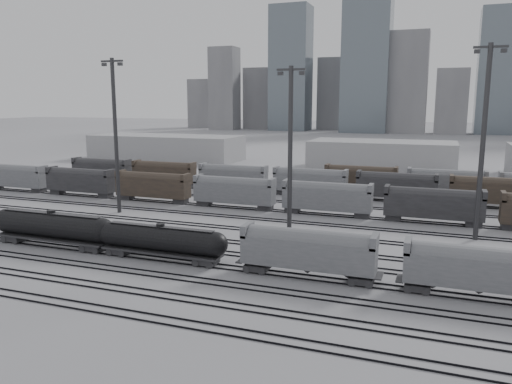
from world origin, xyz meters
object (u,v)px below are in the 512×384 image
(tank_car_b, at_px, (161,240))
(hopper_car_a, at_px, (308,249))
(light_mast_c, at_px, (290,153))
(tank_car_a, at_px, (52,226))
(hopper_car_b, at_px, (481,268))

(tank_car_b, relative_size, hopper_car_a, 1.18)
(light_mast_c, bearing_deg, hopper_car_a, -64.04)
(tank_car_a, bearing_deg, hopper_car_b, 0.00)
(tank_car_b, distance_m, hopper_car_b, 35.48)
(tank_car_b, height_order, light_mast_c, light_mast_c)
(tank_car_a, bearing_deg, light_mast_c, 20.48)
(tank_car_a, bearing_deg, hopper_car_a, 0.00)
(tank_car_b, bearing_deg, hopper_car_b, 0.00)
(hopper_car_b, xyz_separation_m, light_mast_c, (-22.55, 10.99, 9.24))
(tank_car_b, xyz_separation_m, hopper_car_b, (35.48, 0.00, 0.68))
(tank_car_a, xyz_separation_m, tank_car_b, (16.51, 0.00, -0.22))
(tank_car_b, bearing_deg, hopper_car_a, 0.00)
(tank_car_b, xyz_separation_m, light_mast_c, (12.93, 10.99, 9.92))
(hopper_car_a, bearing_deg, light_mast_c, 115.96)
(tank_car_b, distance_m, light_mast_c, 19.66)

